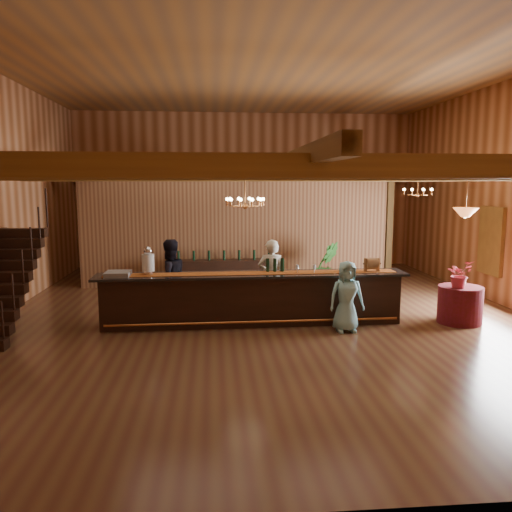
{
  "coord_description": "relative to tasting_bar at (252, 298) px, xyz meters",
  "views": [
    {
      "loc": [
        -1.17,
        -11.14,
        3.0
      ],
      "look_at": [
        -0.13,
        0.82,
        1.26
      ],
      "focal_mm": 35.0,
      "sensor_mm": 36.0,
      "label": 1
    }
  ],
  "objects": [
    {
      "name": "backroom_boxes",
      "position": [
        0.05,
        6.21,
        -0.03
      ],
      "size": [
        4.1,
        0.6,
        1.1
      ],
      "color": "black",
      "rests_on": "floor"
    },
    {
      "name": "ceiling",
      "position": [
        0.34,
        0.71,
        4.94
      ],
      "size": [
        14.0,
        14.0,
        0.0
      ],
      "primitive_type": "plane",
      "rotation": [
        3.14,
        0.0,
        0.0
      ],
      "color": "#9D6631",
      "rests_on": "wall_back"
    },
    {
      "name": "chandelier_right",
      "position": [
        4.67,
        2.65,
        2.23
      ],
      "size": [
        0.8,
        0.8,
        0.56
      ],
      "color": "#B16934",
      "rests_on": "beam_grid"
    },
    {
      "name": "backbar_shelf",
      "position": [
        -0.52,
        3.69,
        -0.14
      ],
      "size": [
        2.99,
        0.49,
        0.84
      ],
      "primitive_type": "cube",
      "rotation": [
        0.0,
        0.0,
        0.01
      ],
      "color": "black",
      "rests_on": "floor"
    },
    {
      "name": "pendant_lamp",
      "position": [
        4.49,
        -0.31,
        1.84
      ],
      "size": [
        0.52,
        0.52,
        0.9
      ],
      "color": "#B16934",
      "rests_on": "beam_grid"
    },
    {
      "name": "floor",
      "position": [
        0.34,
        0.71,
        -0.56
      ],
      "size": [
        14.0,
        14.0,
        0.0
      ],
      "primitive_type": "plane",
      "color": "brown",
      "rests_on": "ground"
    },
    {
      "name": "bar_bottle_0",
      "position": [
        0.34,
        0.13,
        0.69
      ],
      "size": [
        0.07,
        0.07,
        0.3
      ],
      "primitive_type": "cylinder",
      "color": "black",
      "rests_on": "tasting_bar"
    },
    {
      "name": "beverage_dispenser",
      "position": [
        -2.19,
        0.03,
        0.83
      ],
      "size": [
        0.26,
        0.26,
        0.6
      ],
      "color": "silver",
      "rests_on": "tasting_bar"
    },
    {
      "name": "wall_back",
      "position": [
        0.34,
        7.71,
        2.19
      ],
      "size": [
        12.0,
        0.1,
        5.5
      ],
      "primitive_type": "cube",
      "color": "#B3744B",
      "rests_on": "floor"
    },
    {
      "name": "tasting_bar",
      "position": [
        0.0,
        0.0,
        0.0
      ],
      "size": [
        6.64,
        0.93,
        1.12
      ],
      "rotation": [
        0.0,
        0.0,
        0.01
      ],
      "color": "black",
      "rests_on": "floor"
    },
    {
      "name": "glass_rack_tray",
      "position": [
        -2.8,
        -0.08,
        0.59
      ],
      "size": [
        0.5,
        0.5,
        0.1
      ],
      "primitive_type": "cube",
      "color": "gray",
      "rests_on": "tasting_bar"
    },
    {
      "name": "bar_bottle_3",
      "position": [
        0.67,
        0.13,
        0.69
      ],
      "size": [
        0.07,
        0.07,
        0.3
      ],
      "primitive_type": "cylinder",
      "color": "black",
      "rests_on": "tasting_bar"
    },
    {
      "name": "partition_wall",
      "position": [
        -0.16,
        4.21,
        0.99
      ],
      "size": [
        9.0,
        0.18,
        3.1
      ],
      "primitive_type": "cube",
      "color": "brown",
      "rests_on": "floor"
    },
    {
      "name": "table_vase",
      "position": [
        4.53,
        -0.26,
        0.38
      ],
      "size": [
        0.18,
        0.18,
        0.27
      ],
      "primitive_type": "imported",
      "rotation": [
        0.0,
        0.0,
        -0.43
      ],
      "color": "#B16934",
      "rests_on": "round_table"
    },
    {
      "name": "window_right_back",
      "position": [
        6.29,
        1.71,
        0.99
      ],
      "size": [
        0.12,
        1.05,
        1.75
      ],
      "primitive_type": "cube",
      "color": "white",
      "rests_on": "wall_right"
    },
    {
      "name": "floor_plant",
      "position": [
        2.34,
        3.26,
        0.14
      ],
      "size": [
        0.87,
        0.75,
        1.39
      ],
      "primitive_type": "imported",
      "rotation": [
        0.0,
        0.0,
        0.19
      ],
      "color": "#1E5019",
      "rests_on": "floor"
    },
    {
      "name": "bar_bottle_2",
      "position": [
        0.65,
        0.13,
        0.69
      ],
      "size": [
        0.07,
        0.07,
        0.3
      ],
      "primitive_type": "cylinder",
      "color": "black",
      "rests_on": "tasting_bar"
    },
    {
      "name": "bartender",
      "position": [
        0.5,
        0.8,
        0.31
      ],
      "size": [
        0.69,
        0.5,
        1.74
      ],
      "primitive_type": "imported",
      "rotation": [
        0.0,
        0.0,
        3.0
      ],
      "color": "silver",
      "rests_on": "floor"
    },
    {
      "name": "bar_bottle_1",
      "position": [
        0.5,
        0.13,
        0.69
      ],
      "size": [
        0.07,
        0.07,
        0.3
      ],
      "primitive_type": "cylinder",
      "color": "black",
      "rests_on": "tasting_bar"
    },
    {
      "name": "raffle_drum",
      "position": [
        2.6,
        -0.02,
        0.72
      ],
      "size": [
        0.34,
        0.24,
        0.3
      ],
      "color": "brown",
      "rests_on": "tasting_bar"
    },
    {
      "name": "wall_front",
      "position": [
        0.34,
        -6.29,
        2.19
      ],
      "size": [
        12.0,
        0.1,
        5.5
      ],
      "primitive_type": "cube",
      "color": "#B3744B",
      "rests_on": "floor"
    },
    {
      "name": "round_table",
      "position": [
        4.49,
        -0.31,
        -0.16
      ],
      "size": [
        0.93,
        0.93,
        0.81
      ],
      "primitive_type": "cylinder",
      "color": "#451009",
      "rests_on": "floor"
    },
    {
      "name": "chandelier_left",
      "position": [
        -0.14,
        0.13,
        2.06
      ],
      "size": [
        0.8,
        0.8,
        0.73
      ],
      "color": "#B16934",
      "rests_on": "beam_grid"
    },
    {
      "name": "table_flowers",
      "position": [
        4.37,
        -0.44,
        0.54
      ],
      "size": [
        0.65,
        0.61,
        0.59
      ],
      "primitive_type": "imported",
      "rotation": [
        0.0,
        0.0,
        0.34
      ],
      "color": "#B52D3D",
      "rests_on": "round_table"
    },
    {
      "name": "beam_grid",
      "position": [
        0.34,
        1.22,
        2.68
      ],
      "size": [
        11.9,
        13.9,
        0.39
      ],
      "color": "brown",
      "rests_on": "wall_left"
    },
    {
      "name": "support_posts",
      "position": [
        0.34,
        0.21,
        1.04
      ],
      "size": [
        9.2,
        10.2,
        3.2
      ],
      "color": "brown",
      "rests_on": "floor"
    },
    {
      "name": "staff_second",
      "position": [
        -1.81,
        0.65,
        0.33
      ],
      "size": [
        1.09,
        1.03,
        1.78
      ],
      "primitive_type": "imported",
      "rotation": [
        0.0,
        0.0,
        3.69
      ],
      "color": "black",
      "rests_on": "floor"
    },
    {
      "name": "guest",
      "position": [
        1.87,
        -0.71,
        0.17
      ],
      "size": [
        0.72,
        0.48,
        1.46
      ],
      "primitive_type": "imported",
      "rotation": [
        0.0,
        0.0,
        0.03
      ],
      "color": "#87CED8",
      "rests_on": "floor"
    },
    {
      "name": "staircase",
      "position": [
        -5.11,
        -0.03,
        0.44
      ],
      "size": [
        1.0,
        2.8,
        2.0
      ],
      "color": "black",
      "rests_on": "floor"
    }
  ]
}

